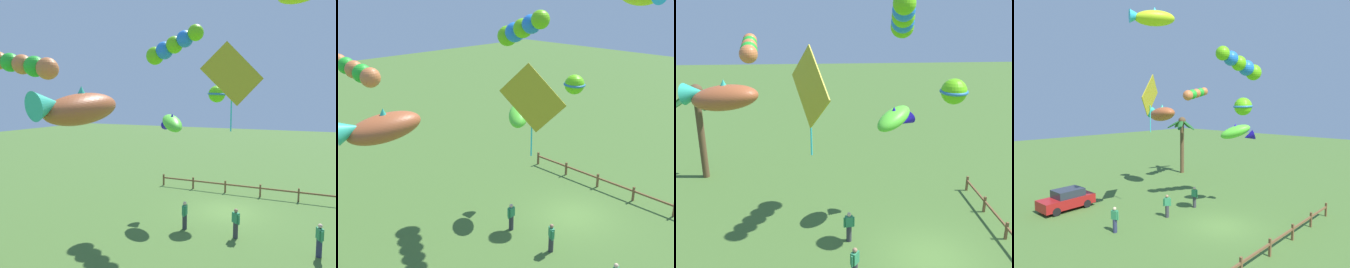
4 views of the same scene
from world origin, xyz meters
The scene contains 11 objects.
ground_plane centered at (0.00, 0.00, 0.00)m, with size 120.00×120.00×0.00m, color #476B2D.
rail_fence centered at (-0.14, -4.12, 0.59)m, with size 13.42×0.12×0.95m.
spectator_0 centered at (-1.28, 3.70, 0.81)m, with size 0.46×0.41×1.59m.
spectator_1 centered at (-5.23, 4.13, 0.81)m, with size 0.34×0.52×1.59m.
spectator_2 centered at (1.58, 3.71, 0.81)m, with size 0.27×0.55×1.59m.
kite_diamond_0 centered at (-1.29, 5.37, 8.35)m, with size 2.61×1.39×4.06m.
kite_tube_1 centered at (3.52, 1.09, 10.59)m, with size 4.08×1.68×2.18m.
kite_fish_2 centered at (3.77, 9.81, 6.93)m, with size 2.38×4.09×1.72m.
kite_tube_3 centered at (7.48, 8.88, 8.83)m, with size 3.65×1.23×1.38m.
kite_fish_4 centered at (3.47, 1.24, 5.74)m, with size 2.43×2.59×1.51m.
kite_ball_6 centered at (1.06, -0.74, 7.62)m, with size 1.36×1.35×1.11m.
Camera 1 is at (-4.49, 19.58, 7.23)m, focal length 33.51 mm.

